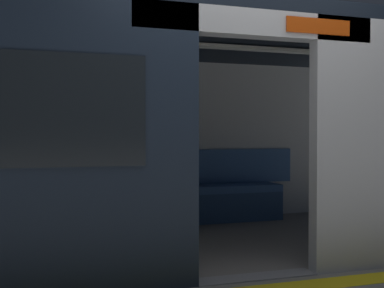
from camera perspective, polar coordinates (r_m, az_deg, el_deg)
The scene contains 7 objects.
ground_plane at distance 3.95m, azimuth 7.42°, elevation -15.19°, with size 60.00×60.00×0.00m, color gray.
train_car at distance 4.96m, azimuth 0.49°, elevation 5.16°, with size 6.40×2.86×2.17m.
bench_seat at distance 6.05m, azimuth -2.24°, elevation -6.05°, with size 2.86×0.44×0.46m.
person_seated at distance 5.91m, azimuth -4.11°, elevation -3.04°, with size 0.55×0.68×1.19m.
handbag at distance 6.12m, azimuth -1.17°, elevation -4.15°, with size 0.26×0.15×0.17m.
book at distance 5.95m, azimuth -7.80°, elevation -5.00°, with size 0.15×0.22×0.03m, color #B22D2D.
grab_pole_door at distance 4.12m, azimuth -1.05°, elevation -0.17°, with size 0.04×0.04×2.03m, color silver.
Camera 1 is at (1.63, 3.43, 1.11)m, focal length 45.79 mm.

